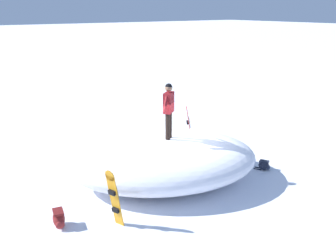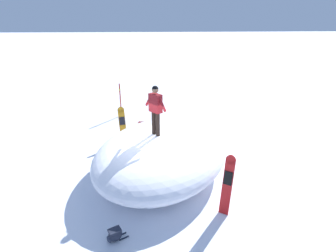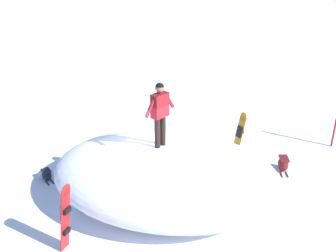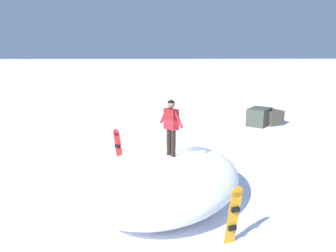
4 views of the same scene
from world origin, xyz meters
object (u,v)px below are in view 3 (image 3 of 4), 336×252
at_px(snowboard_secondary_upright, 66,217).
at_px(snowboard_primary_upright, 239,136).
at_px(backpack_near, 283,163).
at_px(backpack_far, 46,175).
at_px(trail_marker_pole, 336,120).
at_px(snowboarder_standing, 160,109).

bearing_deg(snowboard_secondary_upright, snowboard_primary_upright, 33.21).
relative_size(snowboard_primary_upright, backpack_near, 2.26).
relative_size(backpack_far, trail_marker_pole, 0.30).
distance_m(snowboard_secondary_upright, backpack_far, 3.16).
relative_size(snowboard_primary_upright, snowboard_secondary_upright, 0.91).
xyz_separation_m(snowboard_primary_upright, backpack_near, (1.11, -0.81, -0.58)).
height_order(snowboard_primary_upright, backpack_near, snowboard_primary_upright).
xyz_separation_m(snowboard_secondary_upright, trail_marker_pole, (8.21, 3.52, 0.07)).
xyz_separation_m(snowboard_primary_upright, snowboard_secondary_upright, (-4.84, -3.17, 0.08)).
xyz_separation_m(snowboard_primary_upright, backpack_far, (-5.66, -0.20, -0.64)).
xyz_separation_m(backpack_near, trail_marker_pole, (2.25, 1.17, 0.73)).
bearing_deg(backpack_far, snowboard_primary_upright, 2.03).
xyz_separation_m(snowboard_secondary_upright, backpack_far, (-0.82, 2.97, -0.72)).
bearing_deg(snowboard_secondary_upright, backpack_far, 105.46).
xyz_separation_m(backpack_far, trail_marker_pole, (9.03, 0.55, 0.79)).
bearing_deg(trail_marker_pole, snowboard_primary_upright, -174.02).
height_order(snowboarder_standing, backpack_near, snowboarder_standing).
xyz_separation_m(snowboarder_standing, backpack_near, (3.70, 0.54, -2.18)).
height_order(snowboarder_standing, backpack_far, snowboarder_standing).
relative_size(snowboarder_standing, backpack_near, 2.41).
height_order(snowboard_primary_upright, backpack_far, snowboard_primary_upright).
relative_size(backpack_near, backpack_far, 1.26).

